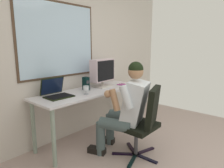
{
  "coord_description": "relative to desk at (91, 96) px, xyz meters",
  "views": [
    {
      "loc": [
        -1.97,
        -0.24,
        1.44
      ],
      "look_at": [
        0.05,
        1.51,
        0.91
      ],
      "focal_mm": 32.01,
      "sensor_mm": 36.0,
      "label": 1
    }
  ],
  "objects": [
    {
      "name": "cd_case",
      "position": [
        0.65,
        -0.09,
        0.1
      ],
      "size": [
        0.14,
        0.13,
        0.01
      ],
      "color": "#94227D",
      "rests_on": "desk"
    },
    {
      "name": "person_seated",
      "position": [
        -0.02,
        -0.68,
        -0.02
      ],
      "size": [
        0.66,
        0.84,
        1.24
      ],
      "color": "#445657",
      "rests_on": "ground"
    },
    {
      "name": "crt_monitor",
      "position": [
        0.32,
        0.06,
        0.35
      ],
      "size": [
        0.46,
        0.25,
        0.45
      ],
      "color": "beige",
      "rests_on": "desk"
    },
    {
      "name": "desk_speaker",
      "position": [
        -0.03,
        0.08,
        0.19
      ],
      "size": [
        0.08,
        0.1,
        0.2
      ],
      "color": "black",
      "rests_on": "desk"
    },
    {
      "name": "laptop",
      "position": [
        -0.55,
        0.09,
        0.16
      ],
      "size": [
        0.34,
        0.33,
        0.25
      ],
      "color": "black",
      "rests_on": "desk"
    },
    {
      "name": "desk",
      "position": [
        0.0,
        0.0,
        0.0
      ],
      "size": [
        1.78,
        0.6,
        0.76
      ],
      "color": "gray",
      "rests_on": "ground"
    },
    {
      "name": "office_chair",
      "position": [
        0.05,
        -0.92,
        -0.14
      ],
      "size": [
        0.61,
        0.58,
        0.93
      ],
      "color": "black",
      "rests_on": "ground"
    },
    {
      "name": "wall_rear",
      "position": [
        -0.05,
        0.36,
        0.61
      ],
      "size": [
        4.7,
        0.08,
        2.52
      ],
      "color": "beige",
      "rests_on": "ground"
    },
    {
      "name": "wine_glass",
      "position": [
        -0.21,
        -0.13,
        0.18
      ],
      "size": [
        0.08,
        0.08,
        0.12
      ],
      "color": "silver",
      "rests_on": "desk"
    }
  ]
}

